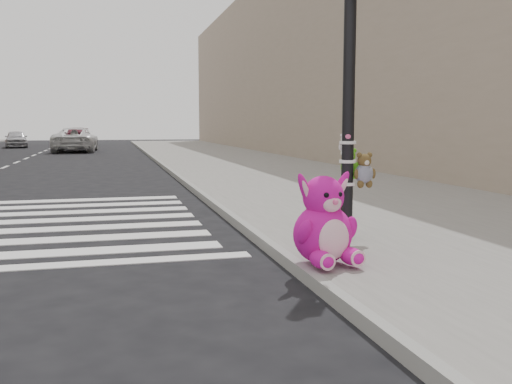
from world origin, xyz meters
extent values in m
plane|color=black|center=(0.00, 0.00, 0.00)|extent=(120.00, 120.00, 0.00)
cube|color=slate|center=(5.00, 10.00, 0.07)|extent=(7.00, 80.00, 0.14)
cube|color=gray|center=(1.55, 10.00, 0.07)|extent=(0.12, 80.00, 0.15)
cube|color=gray|center=(10.50, 20.00, 5.00)|extent=(5.00, 60.00, 10.00)
cylinder|color=black|center=(2.60, 1.80, 2.14)|extent=(0.16, 0.16, 4.00)
cylinder|color=white|center=(2.60, 1.80, 0.89)|extent=(0.22, 0.22, 0.04)
cylinder|color=white|center=(2.60, 1.80, 1.19)|extent=(0.22, 0.22, 0.04)
cylinder|color=white|center=(2.60, 1.80, 1.44)|extent=(0.22, 0.22, 0.04)
ellipsoid|color=#D9129E|center=(1.67, 0.28, 0.23)|extent=(0.28, 0.39, 0.19)
ellipsoid|color=#D9129E|center=(2.04, 0.35, 0.23)|extent=(0.28, 0.39, 0.19)
ellipsoid|color=#D9129E|center=(1.80, 0.60, 0.47)|extent=(0.76, 0.68, 0.67)
ellipsoid|color=#F9BFD1|center=(1.84, 0.37, 0.45)|extent=(0.39, 0.19, 0.44)
sphere|color=#D9129E|center=(1.80, 0.60, 0.89)|extent=(0.53, 0.53, 0.46)
ellipsoid|color=#D9129E|center=(1.59, 0.58, 0.95)|extent=(0.33, 0.15, 0.46)
ellipsoid|color=#D9129E|center=(2.00, 0.66, 0.95)|extent=(0.33, 0.15, 0.46)
imported|color=silver|center=(-2.51, 31.77, 0.74)|extent=(2.65, 5.40, 1.48)
imported|color=maroon|center=(-3.04, 43.90, 0.72)|extent=(2.29, 5.05, 1.43)
imported|color=silver|center=(-7.10, 39.78, 0.64)|extent=(2.04, 3.91, 1.27)
camera|label=1|loc=(-0.46, -5.22, 1.68)|focal=40.00mm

